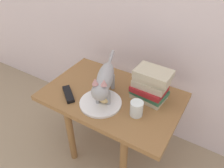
% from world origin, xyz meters
% --- Properties ---
extents(ground_plane, '(6.00, 6.00, 0.00)m').
position_xyz_m(ground_plane, '(0.00, 0.00, 0.00)').
color(ground_plane, gray).
extents(side_table, '(0.81, 0.52, 0.52)m').
position_xyz_m(side_table, '(0.00, 0.00, 0.45)').
color(side_table, olive).
rests_on(side_table, ground).
extents(plate, '(0.24, 0.24, 0.01)m').
position_xyz_m(plate, '(-0.01, -0.10, 0.53)').
color(plate, white).
rests_on(plate, side_table).
extents(bread_roll, '(0.10, 0.10, 0.05)m').
position_xyz_m(bread_roll, '(-0.00, -0.09, 0.56)').
color(bread_roll, '#E0BC7A').
rests_on(bread_roll, plate).
extents(cat, '(0.22, 0.45, 0.23)m').
position_xyz_m(cat, '(-0.02, -0.05, 0.65)').
color(cat, '#99999E').
rests_on(cat, side_table).
extents(book_stack, '(0.21, 0.17, 0.19)m').
position_xyz_m(book_stack, '(0.20, 0.09, 0.62)').
color(book_stack, '#BCB299').
rests_on(book_stack, side_table).
extents(candle_jar, '(0.07, 0.07, 0.08)m').
position_xyz_m(candle_jar, '(0.20, -0.07, 0.56)').
color(candle_jar, silver).
rests_on(candle_jar, side_table).
extents(tv_remote, '(0.15, 0.13, 0.02)m').
position_xyz_m(tv_remote, '(-0.22, -0.14, 0.53)').
color(tv_remote, black).
rests_on(tv_remote, side_table).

